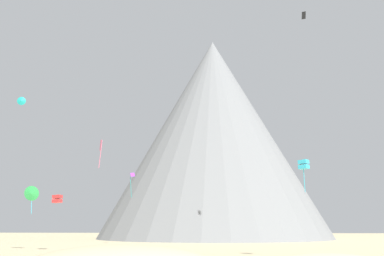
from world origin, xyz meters
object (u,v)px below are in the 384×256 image
at_px(kite_teal_mid, 21,101).
at_px(kite_green_low, 31,194).
at_px(kite_rainbow_mid, 101,148).
at_px(rock_massif, 213,142).
at_px(kite_red_low, 57,199).
at_px(kite_violet_mid, 132,179).
at_px(kite_cyan_low, 304,165).
at_px(kite_black_high, 304,15).

relative_size(kite_teal_mid, kite_green_low, 0.29).
relative_size(kite_green_low, kite_rainbow_mid, 1.23).
xyz_separation_m(rock_massif, kite_red_low, (-21.66, -69.74, -21.38)).
xyz_separation_m(kite_green_low, kite_violet_mid, (12.29, 20.02, 4.23)).
relative_size(kite_rainbow_mid, kite_cyan_low, 0.92).
bearing_deg(kite_rainbow_mid, kite_cyan_low, -80.28).
height_order(kite_black_high, kite_cyan_low, kite_black_high).
bearing_deg(rock_massif, kite_teal_mid, -109.03).
distance_m(kite_red_low, kite_rainbow_mid, 17.71).
relative_size(kite_black_high, kite_violet_mid, 0.29).
relative_size(kite_red_low, kite_rainbow_mid, 0.38).
bearing_deg(kite_violet_mid, kite_green_low, 57.94).
bearing_deg(kite_violet_mid, kite_black_high, 155.60).
bearing_deg(kite_black_high, rock_massif, -3.82).
distance_m(rock_massif, kite_black_high, 66.29).
relative_size(kite_black_high, kite_cyan_low, 0.38).
height_order(kite_black_high, kite_violet_mid, kite_black_high).
distance_m(kite_teal_mid, kite_green_low, 15.92).
xyz_separation_m(rock_massif, kite_rainbow_mid, (-11.07, -82.74, -15.64)).
xyz_separation_m(kite_violet_mid, kite_cyan_low, (29.74, -35.47, -1.97)).
relative_size(rock_massif, kite_cyan_low, 24.45).
bearing_deg(kite_violet_mid, kite_rainbow_mid, 95.57).
distance_m(kite_teal_mid, kite_violet_mid, 31.84).
bearing_deg(kite_black_high, kite_cyan_low, 146.44).
xyz_separation_m(rock_massif, kite_black_high, (19.36, -62.30, 11.74)).
xyz_separation_m(kite_teal_mid, kite_cyan_low, (40.89, -7.15, -11.27)).
relative_size(rock_massif, kite_green_low, 21.51).
bearing_deg(rock_massif, kite_rainbow_mid, -97.62).
xyz_separation_m(kite_green_low, kite_rainbow_mid, (16.09, -15.58, 4.70)).
distance_m(kite_red_low, kite_violet_mid, 24.19).
xyz_separation_m(rock_massif, kite_violet_mid, (-14.87, -47.14, -16.10)).
bearing_deg(kite_green_low, kite_red_low, -30.97).
bearing_deg(kite_teal_mid, kite_cyan_low, -24.70).
height_order(kite_green_low, kite_violet_mid, kite_violet_mid).
distance_m(rock_massif, kite_violet_mid, 51.98).
bearing_deg(kite_green_low, kite_rainbow_mid, -49.92).
bearing_deg(kite_cyan_low, rock_massif, -137.07).
xyz_separation_m(kite_green_low, kite_cyan_low, (42.03, -15.45, 2.26)).
bearing_deg(kite_cyan_low, kite_teal_mid, -67.18).
distance_m(kite_black_high, kite_rainbow_mid, 45.76).
distance_m(kite_green_low, kite_black_high, 56.72).
xyz_separation_m(kite_teal_mid, kite_rainbow_mid, (14.95, -7.27, -8.84)).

